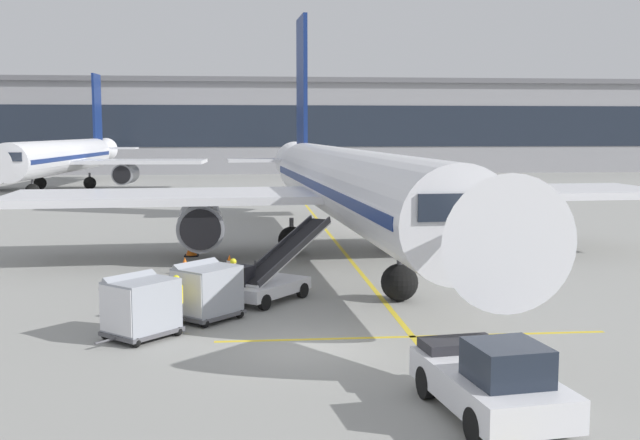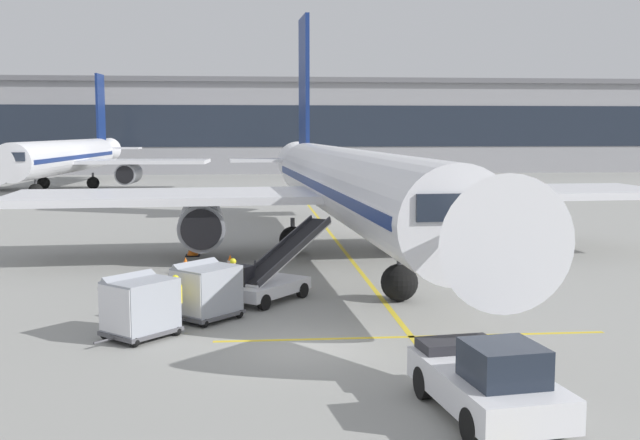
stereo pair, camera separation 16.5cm
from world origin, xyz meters
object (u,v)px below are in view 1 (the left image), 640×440
(baggage_cart_lead, at_px, (206,290))
(ground_crew_by_loader, at_px, (177,299))
(ground_crew_by_carts, at_px, (234,279))
(safety_cone_engine_keepout, at_px, (230,263))
(safety_cone_wingtip, at_px, (191,248))
(belt_loader, at_px, (271,277))
(distant_airplane, at_px, (62,158))
(safety_cone_nose_mark, at_px, (185,266))
(parked_airplane, at_px, (346,185))
(baggage_cart_second, at_px, (140,305))
(pushback_tug, at_px, (491,380))

(baggage_cart_lead, xyz_separation_m, ground_crew_by_loader, (-0.86, -1.23, -0.00))
(ground_crew_by_carts, height_order, safety_cone_engine_keepout, ground_crew_by_carts)
(baggage_cart_lead, xyz_separation_m, safety_cone_wingtip, (-1.38, 13.08, -0.62))
(belt_loader, height_order, distant_airplane, distant_airplane)
(baggage_cart_lead, bearing_deg, distant_airplane, 107.11)
(distant_airplane, bearing_deg, belt_loader, -69.96)
(safety_cone_nose_mark, bearing_deg, safety_cone_wingtip, 90.63)
(belt_loader, distance_m, ground_crew_by_carts, 1.73)
(safety_cone_engine_keepout, xyz_separation_m, distant_airplane, (-18.14, 48.21, 3.01))
(ground_crew_by_carts, bearing_deg, parked_airplane, 63.69)
(baggage_cart_second, relative_size, safety_cone_engine_keepout, 3.53)
(parked_airplane, bearing_deg, safety_cone_engine_keepout, -145.98)
(baggage_cart_lead, bearing_deg, safety_cone_engine_keepout, 86.25)
(pushback_tug, bearing_deg, distant_airplane, 109.98)
(parked_airplane, relative_size, baggage_cart_lead, 16.38)
(pushback_tug, relative_size, ground_crew_by_loader, 2.66)
(belt_loader, distance_m, ground_crew_by_loader, 5.07)
(ground_crew_by_loader, height_order, ground_crew_by_carts, same)
(baggage_cart_lead, height_order, ground_crew_by_carts, baggage_cart_lead)
(pushback_tug, relative_size, ground_crew_by_carts, 2.66)
(belt_loader, height_order, ground_crew_by_loader, belt_loader)
(baggage_cart_second, xyz_separation_m, distant_airplane, (-15.70, 59.11, 2.36))
(parked_airplane, relative_size, ground_crew_by_loader, 23.98)
(belt_loader, bearing_deg, baggage_cart_second, -130.32)
(safety_cone_engine_keepout, bearing_deg, baggage_cart_second, -102.63)
(baggage_cart_second, bearing_deg, ground_crew_by_loader, 38.96)
(ground_crew_by_carts, xyz_separation_m, distant_airplane, (-18.43, 55.33, 2.36))
(parked_airplane, height_order, baggage_cart_lead, parked_airplane)
(safety_cone_engine_keepout, bearing_deg, ground_crew_by_loader, -98.11)
(parked_airplane, height_order, ground_crew_by_carts, parked_airplane)
(ground_crew_by_loader, distance_m, ground_crew_by_carts, 3.43)
(pushback_tug, bearing_deg, safety_cone_wingtip, 109.54)
(safety_cone_engine_keepout, xyz_separation_m, safety_cone_nose_mark, (-1.90, -0.68, 0.02))
(parked_airplane, xyz_separation_m, distant_airplane, (-23.86, 44.35, -0.12))
(pushback_tug, relative_size, safety_cone_wingtip, 5.95)
(distant_airplane, bearing_deg, pushback_tug, -70.02)
(ground_crew_by_carts, bearing_deg, pushback_tug, -62.71)
(belt_loader, xyz_separation_m, pushback_tug, (4.35, -12.13, -0.01))
(baggage_cart_second, relative_size, pushback_tug, 0.55)
(safety_cone_wingtip, bearing_deg, safety_cone_nose_mark, -89.37)
(safety_cone_engine_keepout, bearing_deg, distant_airplane, 110.62)
(safety_cone_engine_keepout, distance_m, distant_airplane, 51.60)
(ground_crew_by_loader, bearing_deg, distant_airplane, 105.99)
(ground_crew_by_loader, height_order, safety_cone_engine_keepout, ground_crew_by_loader)
(ground_crew_by_loader, xyz_separation_m, ground_crew_by_carts, (1.72, 2.96, 0.00))
(baggage_cart_lead, relative_size, distant_airplane, 0.07)
(pushback_tug, bearing_deg, parked_airplane, 90.74)
(safety_cone_engine_keepout, distance_m, safety_cone_wingtip, 4.66)
(safety_cone_wingtip, xyz_separation_m, safety_cone_nose_mark, (0.05, -4.91, -0.01))
(ground_crew_by_carts, distance_m, safety_cone_nose_mark, 6.83)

